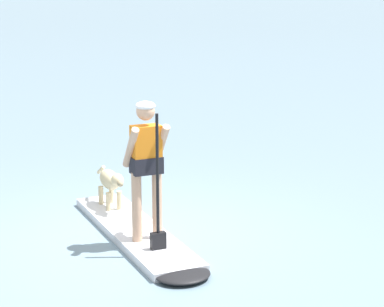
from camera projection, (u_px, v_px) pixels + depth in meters
ground_plane at (135, 235)px, 9.33m from camera, size 400.00×400.00×0.00m
paddleboard at (141, 237)px, 9.12m from camera, size 3.32×1.67×0.10m
person_paddler at (147, 161)px, 8.65m from camera, size 0.67×0.58×1.69m
dog at (111, 182)px, 10.03m from camera, size 0.99×0.41×0.55m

